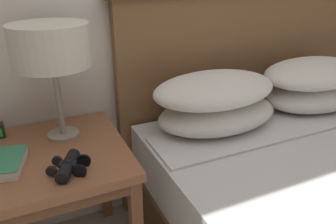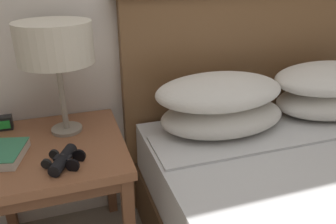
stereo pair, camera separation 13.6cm
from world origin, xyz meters
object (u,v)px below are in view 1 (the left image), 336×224
at_px(table_lamp, 51,47).
at_px(book_on_nightstand, 4,163).
at_px(nightstand, 52,169).
at_px(binoculars_pair, 69,166).

height_order(table_lamp, book_on_nightstand, table_lamp).
distance_m(nightstand, binoculars_pair, 0.20).
height_order(nightstand, table_lamp, table_lamp).
distance_m(nightstand, book_on_nightstand, 0.19).
bearing_deg(nightstand, table_lamp, 57.59).
relative_size(nightstand, book_on_nightstand, 2.83).
bearing_deg(binoculars_pair, nightstand, 106.88).
bearing_deg(table_lamp, nightstand, -122.41).
relative_size(nightstand, table_lamp, 1.29).
xyz_separation_m(nightstand, binoculars_pair, (0.05, -0.17, 0.10)).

